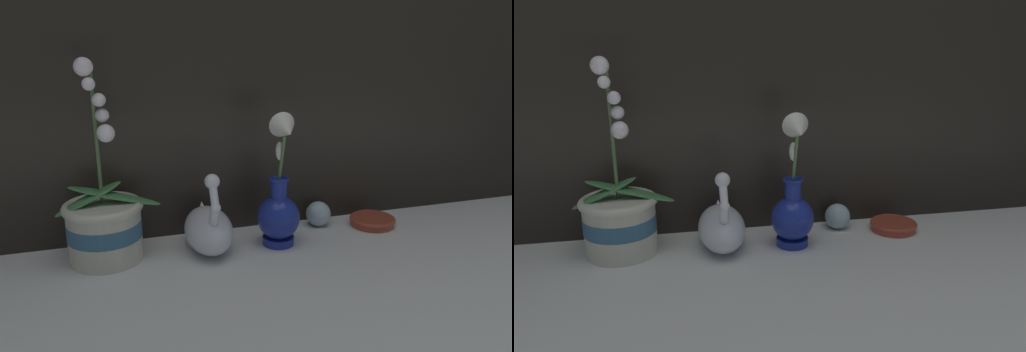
{
  "view_description": "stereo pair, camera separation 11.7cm",
  "coord_description": "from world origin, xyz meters",
  "views": [
    {
      "loc": [
        -0.31,
        -0.96,
        0.51
      ],
      "look_at": [
        0.02,
        0.11,
        0.17
      ],
      "focal_mm": 35.0,
      "sensor_mm": 36.0,
      "label": 1
    },
    {
      "loc": [
        -0.19,
        -0.99,
        0.51
      ],
      "look_at": [
        0.02,
        0.11,
        0.17
      ],
      "focal_mm": 35.0,
      "sensor_mm": 36.0,
      "label": 2
    }
  ],
  "objects": [
    {
      "name": "blue_vase",
      "position": [
        0.08,
        0.09,
        0.1
      ],
      "size": [
        0.1,
        0.13,
        0.33
      ],
      "color": "navy",
      "rests_on": "ground_plane"
    },
    {
      "name": "ground_plane",
      "position": [
        0.0,
        0.0,
        0.0
      ],
      "size": [
        2.8,
        2.8,
        0.0
      ],
      "primitive_type": "plane",
      "color": "silver"
    },
    {
      "name": "amber_dish",
      "position": [
        0.36,
        0.14,
        0.01
      ],
      "size": [
        0.12,
        0.12,
        0.02
      ],
      "color": "#A8422D",
      "rests_on": "ground_plane"
    },
    {
      "name": "glass_sphere",
      "position": [
        0.22,
        0.18,
        0.03
      ],
      "size": [
        0.07,
        0.07,
        0.07
      ],
      "color": "silver",
      "rests_on": "ground_plane"
    },
    {
      "name": "swan_figurine",
      "position": [
        -0.09,
        0.11,
        0.06
      ],
      "size": [
        0.11,
        0.2,
        0.2
      ],
      "color": "white",
      "rests_on": "ground_plane"
    },
    {
      "name": "orchid_potted_plant",
      "position": [
        -0.33,
        0.13,
        0.09
      ],
      "size": [
        0.23,
        0.18,
        0.45
      ],
      "color": "beige",
      "rests_on": "ground_plane"
    }
  ]
}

